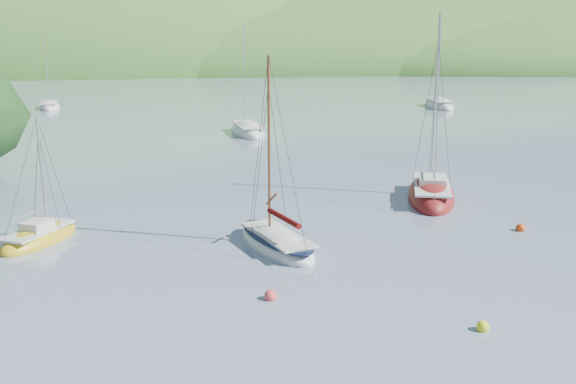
{
  "coord_description": "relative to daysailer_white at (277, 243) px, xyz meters",
  "views": [
    {
      "loc": [
        -3.49,
        -18.95,
        9.2
      ],
      "look_at": [
        -0.84,
        8.0,
        2.43
      ],
      "focal_mm": 40.0,
      "sensor_mm": 36.0,
      "label": 1
    }
  ],
  "objects": [
    {
      "name": "daysailer_white",
      "position": [
        0.0,
        0.0,
        0.0
      ],
      "size": [
        4.09,
        6.14,
        8.86
      ],
      "rotation": [
        0.0,
        0.0,
        0.38
      ],
      "color": "white",
      "rests_on": "ground"
    },
    {
      "name": "distant_sloop_c",
      "position": [
        -23.72,
        55.32,
        -0.04
      ],
      "size": [
        3.61,
        6.88,
        9.35
      ],
      "rotation": [
        0.0,
        0.0,
        0.21
      ],
      "color": "white",
      "rests_on": "ground"
    },
    {
      "name": "distant_sloop_b",
      "position": [
        24.69,
        51.8,
        -0.01
      ],
      "size": [
        3.36,
        8.38,
        11.74
      ],
      "rotation": [
        0.0,
        0.0,
        -0.06
      ],
      "color": "white",
      "rests_on": "ground"
    },
    {
      "name": "distant_sloop_a",
      "position": [
        -0.06,
        32.54,
        -0.02
      ],
      "size": [
        3.86,
        8.07,
        11.06
      ],
      "rotation": [
        0.0,
        0.0,
        0.15
      ],
      "color": "white",
      "rests_on": "ground"
    },
    {
      "name": "ground",
      "position": [
        1.37,
        -7.72,
        -0.21
      ],
      "size": [
        700.0,
        700.0,
        0.0
      ],
      "primitive_type": "plane",
      "color": "slate",
      "rests_on": "ground"
    },
    {
      "name": "shoreline_hills",
      "position": [
        -8.29,
        164.71,
        -0.21
      ],
      "size": [
        690.0,
        135.0,
        56.0
      ],
      "color": "#296526",
      "rests_on": "ground"
    },
    {
      "name": "sailboat_yellow",
      "position": [
        -10.6,
        1.88,
        -0.05
      ],
      "size": [
        3.56,
        4.97,
        6.15
      ],
      "rotation": [
        0.0,
        0.0,
        -0.42
      ],
      "color": "gold",
      "rests_on": "ground"
    },
    {
      "name": "mooring_buoys",
      "position": [
        2.33,
        -3.12,
        -0.09
      ],
      "size": [
        23.61,
        10.42,
        0.47
      ],
      "color": "yellow",
      "rests_on": "ground"
    },
    {
      "name": "sloop_red",
      "position": [
        9.41,
        7.58,
        0.01
      ],
      "size": [
        4.52,
        7.92,
        11.1
      ],
      "rotation": [
        0.0,
        0.0,
        -0.27
      ],
      "color": "maroon",
      "rests_on": "ground"
    }
  ]
}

